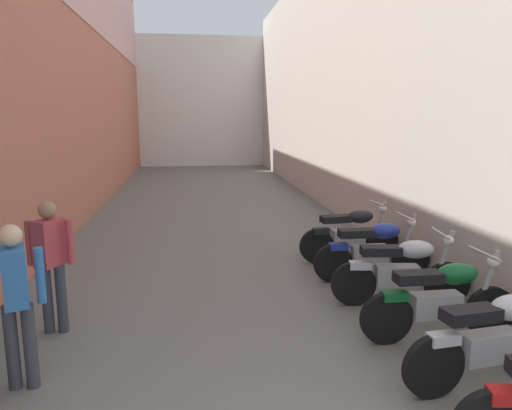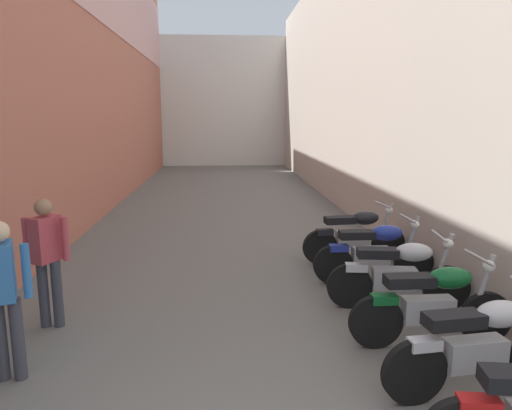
% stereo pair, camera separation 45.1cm
% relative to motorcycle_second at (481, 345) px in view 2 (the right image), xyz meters
% --- Properties ---
extents(ground_plane, '(39.14, 39.14, 0.00)m').
position_rel_motorcycle_second_xyz_m(ground_plane, '(-2.18, 7.05, -0.50)').
color(ground_plane, '#66635E').
extents(building_left, '(0.45, 23.14, 8.63)m').
position_rel_motorcycle_second_xyz_m(building_left, '(-5.49, 9.02, 3.86)').
color(building_left, '#B76651').
rests_on(building_left, ground).
extents(building_right, '(0.45, 23.14, 7.13)m').
position_rel_motorcycle_second_xyz_m(building_right, '(1.14, 9.05, 3.07)').
color(building_right, beige).
rests_on(building_right, ground).
extents(building_far_end, '(9.24, 2.00, 6.43)m').
position_rel_motorcycle_second_xyz_m(building_far_end, '(-2.18, 21.63, 2.71)').
color(building_far_end, silver).
rests_on(building_far_end, ground).
extents(motorcycle_second, '(1.85, 0.58, 1.04)m').
position_rel_motorcycle_second_xyz_m(motorcycle_second, '(0.00, 0.00, 0.00)').
color(motorcycle_second, black).
rests_on(motorcycle_second, ground).
extents(motorcycle_third, '(1.85, 0.58, 1.04)m').
position_rel_motorcycle_second_xyz_m(motorcycle_third, '(0.00, 0.97, 0.00)').
color(motorcycle_third, black).
rests_on(motorcycle_third, ground).
extents(motorcycle_fourth, '(1.84, 0.58, 1.04)m').
position_rel_motorcycle_second_xyz_m(motorcycle_fourth, '(-0.00, 1.99, 0.00)').
color(motorcycle_fourth, black).
rests_on(motorcycle_fourth, ground).
extents(motorcycle_fifth, '(1.85, 0.58, 1.04)m').
position_rel_motorcycle_second_xyz_m(motorcycle_fifth, '(0.00, 2.99, 0.00)').
color(motorcycle_fifth, black).
rests_on(motorcycle_fifth, ground).
extents(motorcycle_sixth, '(1.85, 0.58, 1.04)m').
position_rel_motorcycle_second_xyz_m(motorcycle_sixth, '(0.00, 4.04, 0.00)').
color(motorcycle_sixth, black).
rests_on(motorcycle_sixth, ground).
extents(pedestrian_mid_alley, '(0.52, 0.39, 1.57)m').
position_rel_motorcycle_second_xyz_m(pedestrian_mid_alley, '(-4.34, 0.59, 0.42)').
color(pedestrian_mid_alley, '#383842').
rests_on(pedestrian_mid_alley, ground).
extents(pedestrian_further_down, '(0.52, 0.39, 1.57)m').
position_rel_motorcycle_second_xyz_m(pedestrian_further_down, '(-4.36, 1.77, 0.42)').
color(pedestrian_further_down, '#383842').
rests_on(pedestrian_further_down, ground).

